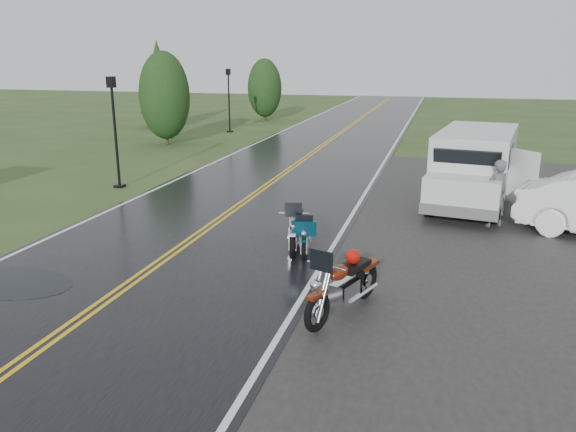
{
  "coord_description": "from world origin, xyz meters",
  "views": [
    {
      "loc": [
        6.34,
        -10.85,
        4.82
      ],
      "look_at": [
        2.8,
        2.0,
        1.0
      ],
      "focal_mm": 35.0,
      "sensor_mm": 36.0,
      "label": 1
    }
  ],
  "objects": [
    {
      "name": "ground",
      "position": [
        0.0,
        0.0,
        0.0
      ],
      "size": [
        120.0,
        120.0,
        0.0
      ],
      "primitive_type": "plane",
      "color": "#2D471E",
      "rests_on": "ground"
    },
    {
      "name": "road",
      "position": [
        0.0,
        10.0,
        0.02
      ],
      "size": [
        8.0,
        100.0,
        0.04
      ],
      "primitive_type": "cube",
      "color": "black",
      "rests_on": "ground"
    },
    {
      "name": "motorcycle_red",
      "position": [
        4.42,
        -1.94,
        0.74
      ],
      "size": [
        1.72,
        2.66,
        1.48
      ],
      "primitive_type": null,
      "rotation": [
        0.0,
        0.0,
        -0.35
      ],
      "color": "#601C0B",
      "rests_on": "ground"
    },
    {
      "name": "motorcycle_teal",
      "position": [
        3.33,
        1.52,
        0.56
      ],
      "size": [
        1.09,
        2.0,
        1.12
      ],
      "primitive_type": null,
      "rotation": [
        0.0,
        0.0,
        0.22
      ],
      "color": "#052B3D",
      "rests_on": "ground"
    },
    {
      "name": "motorcycle_silver",
      "position": [
        3.04,
        1.57,
        0.68
      ],
      "size": [
        1.25,
        2.42,
        1.36
      ],
      "primitive_type": null,
      "rotation": [
        0.0,
        0.0,
        0.19
      ],
      "color": "#9FA1A6",
      "rests_on": "ground"
    },
    {
      "name": "van_white",
      "position": [
        6.13,
        6.51,
        1.25
      ],
      "size": [
        3.34,
        6.67,
        2.5
      ],
      "primitive_type": null,
      "rotation": [
        0.0,
        0.0,
        -0.15
      ],
      "color": "silver",
      "rests_on": "ground"
    },
    {
      "name": "person_at_van",
      "position": [
        7.95,
        5.83,
        0.98
      ],
      "size": [
        0.86,
        0.78,
        1.96
      ],
      "primitive_type": "imported",
      "rotation": [
        0.0,
        0.0,
        3.72
      ],
      "color": "#505155",
      "rests_on": "ground"
    },
    {
      "name": "lamp_post_near_left",
      "position": [
        -5.36,
        7.51,
        2.07
      ],
      "size": [
        0.36,
        0.36,
        4.14
      ],
      "primitive_type": null,
      "color": "black",
      "rests_on": "ground"
    },
    {
      "name": "lamp_post_far_left",
      "position": [
        -7.08,
        23.54,
        2.03
      ],
      "size": [
        0.35,
        0.35,
        4.07
      ],
      "primitive_type": null,
      "color": "black",
      "rests_on": "ground"
    },
    {
      "name": "tree_left_mid",
      "position": [
        -8.57,
        17.68,
        2.17
      ],
      "size": [
        2.78,
        2.78,
        4.35
      ],
      "primitive_type": null,
      "color": "#1E3D19",
      "rests_on": "ground"
    },
    {
      "name": "tree_left_far",
      "position": [
        -6.93,
        30.63,
        1.98
      ],
      "size": [
        2.57,
        2.57,
        3.95
      ],
      "primitive_type": null,
      "color": "#1E3D19",
      "rests_on": "ground"
    },
    {
      "name": "pine_left_far",
      "position": [
        -12.58,
        24.62,
        2.85
      ],
      "size": [
        2.73,
        2.73,
        5.69
      ],
      "primitive_type": null,
      "color": "#1E3D19",
      "rests_on": "ground"
    }
  ]
}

